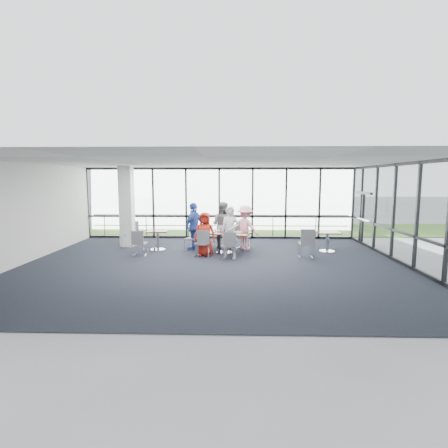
{
  "coord_description": "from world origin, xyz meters",
  "views": [
    {
      "loc": [
        0.67,
        -10.74,
        2.67
      ],
      "look_at": [
        0.32,
        1.52,
        1.1
      ],
      "focal_mm": 28.0,
      "sensor_mm": 36.0,
      "label": 1
    }
  ],
  "objects_px": {
    "side_table_right": "(328,235)",
    "diner_far_right": "(245,228)",
    "diner_near_left": "(205,234)",
    "chair_main_fr": "(243,237)",
    "chair_main_nl": "(202,243)",
    "structural_column": "(127,206)",
    "main_table": "(224,236)",
    "diner_far_left": "(222,225)",
    "chair_spare_r": "(306,244)",
    "diner_end": "(194,226)",
    "side_table_left": "(158,234)",
    "chair_main_end": "(192,238)",
    "chair_main_nr": "(229,246)",
    "diner_near_right": "(230,232)",
    "chair_main_fl": "(224,236)",
    "chair_spare_la": "(140,243)",
    "chair_spare_lb": "(130,234)"
  },
  "relations": [
    {
      "from": "chair_main_fl",
      "to": "chair_spare_la",
      "type": "relative_size",
      "value": 1.05
    },
    {
      "from": "diner_near_left",
      "to": "chair_spare_la",
      "type": "xyz_separation_m",
      "value": [
        -2.28,
        -0.09,
        -0.33
      ]
    },
    {
      "from": "chair_main_fl",
      "to": "chair_main_fr",
      "type": "relative_size",
      "value": 1.03
    },
    {
      "from": "side_table_left",
      "to": "diner_near_left",
      "type": "height_order",
      "value": "diner_near_left"
    },
    {
      "from": "main_table",
      "to": "side_table_right",
      "type": "bearing_deg",
      "value": 24.79
    },
    {
      "from": "diner_near_right",
      "to": "chair_main_fr",
      "type": "height_order",
      "value": "diner_near_right"
    },
    {
      "from": "chair_main_fl",
      "to": "chair_main_fr",
      "type": "xyz_separation_m",
      "value": [
        0.74,
        -0.19,
        -0.01
      ]
    },
    {
      "from": "diner_near_left",
      "to": "chair_main_nr",
      "type": "relative_size",
      "value": 1.67
    },
    {
      "from": "side_table_left",
      "to": "chair_main_end",
      "type": "xyz_separation_m",
      "value": [
        1.3,
        0.02,
        -0.17
      ]
    },
    {
      "from": "chair_spare_lb",
      "to": "structural_column",
      "type": "bearing_deg",
      "value": 3.81
    },
    {
      "from": "structural_column",
      "to": "chair_main_fl",
      "type": "xyz_separation_m",
      "value": [
        3.87,
        -0.19,
        -1.13
      ]
    },
    {
      "from": "main_table",
      "to": "chair_main_fl",
      "type": "height_order",
      "value": "chair_main_fl"
    },
    {
      "from": "side_table_left",
      "to": "chair_main_fr",
      "type": "height_order",
      "value": "chair_main_fr"
    },
    {
      "from": "chair_main_fl",
      "to": "diner_far_right",
      "type": "bearing_deg",
      "value": 169.6
    },
    {
      "from": "diner_near_right",
      "to": "diner_end",
      "type": "bearing_deg",
      "value": 153.25
    },
    {
      "from": "diner_far_left",
      "to": "chair_spare_la",
      "type": "height_order",
      "value": "diner_far_left"
    },
    {
      "from": "chair_main_nl",
      "to": "chair_main_fl",
      "type": "distance_m",
      "value": 1.82
    },
    {
      "from": "side_table_right",
      "to": "chair_main_nr",
      "type": "relative_size",
      "value": 0.91
    },
    {
      "from": "diner_near_left",
      "to": "chair_spare_la",
      "type": "relative_size",
      "value": 1.73
    },
    {
      "from": "side_table_right",
      "to": "diner_far_left",
      "type": "height_order",
      "value": "diner_far_left"
    },
    {
      "from": "main_table",
      "to": "diner_far_left",
      "type": "bearing_deg",
      "value": 116.6
    },
    {
      "from": "side_table_right",
      "to": "diner_near_right",
      "type": "bearing_deg",
      "value": -160.9
    },
    {
      "from": "diner_far_right",
      "to": "chair_main_nl",
      "type": "relative_size",
      "value": 1.82
    },
    {
      "from": "diner_near_left",
      "to": "chair_main_fl",
      "type": "xyz_separation_m",
      "value": [
        0.62,
        1.53,
        -0.31
      ]
    },
    {
      "from": "chair_main_nl",
      "to": "structural_column",
      "type": "bearing_deg",
      "value": 164.06
    },
    {
      "from": "diner_far_left",
      "to": "diner_far_right",
      "type": "distance_m",
      "value": 0.93
    },
    {
      "from": "main_table",
      "to": "chair_main_nl",
      "type": "relative_size",
      "value": 2.24
    },
    {
      "from": "side_table_right",
      "to": "diner_near_left",
      "type": "xyz_separation_m",
      "value": [
        -4.49,
        -0.85,
        0.14
      ]
    },
    {
      "from": "chair_main_fr",
      "to": "chair_main_fl",
      "type": "bearing_deg",
      "value": 18.26
    },
    {
      "from": "side_table_left",
      "to": "diner_far_right",
      "type": "xyz_separation_m",
      "value": [
        3.32,
        0.14,
        0.23
      ]
    },
    {
      "from": "diner_end",
      "to": "chair_main_fr",
      "type": "height_order",
      "value": "diner_end"
    },
    {
      "from": "chair_main_fl",
      "to": "chair_spare_lb",
      "type": "relative_size",
      "value": 0.98
    },
    {
      "from": "diner_near_right",
      "to": "chair_main_nr",
      "type": "distance_m",
      "value": 0.45
    },
    {
      "from": "structural_column",
      "to": "diner_far_right",
      "type": "height_order",
      "value": "structural_column"
    },
    {
      "from": "main_table",
      "to": "structural_column",
      "type": "bearing_deg",
      "value": -176.71
    },
    {
      "from": "chair_main_nr",
      "to": "chair_main_end",
      "type": "height_order",
      "value": "chair_main_nr"
    },
    {
      "from": "diner_far_left",
      "to": "chair_spare_la",
      "type": "xyz_separation_m",
      "value": [
        -2.84,
        -1.5,
        -0.46
      ]
    },
    {
      "from": "diner_near_left",
      "to": "chair_main_fr",
      "type": "bearing_deg",
      "value": 52.4
    },
    {
      "from": "diner_far_left",
      "to": "chair_spare_r",
      "type": "bearing_deg",
      "value": 177.78
    },
    {
      "from": "diner_far_left",
      "to": "structural_column",
      "type": "bearing_deg",
      "value": 22.99
    },
    {
      "from": "chair_spare_r",
      "to": "structural_column",
      "type": "bearing_deg",
      "value": 163.27
    },
    {
      "from": "diner_near_left",
      "to": "chair_spare_r",
      "type": "distance_m",
      "value": 3.5
    },
    {
      "from": "side_table_left",
      "to": "chair_main_fl",
      "type": "relative_size",
      "value": 0.89
    },
    {
      "from": "diner_far_left",
      "to": "chair_main_fr",
      "type": "xyz_separation_m",
      "value": [
        0.79,
        -0.08,
        -0.46
      ]
    },
    {
      "from": "main_table",
      "to": "diner_near_right",
      "type": "xyz_separation_m",
      "value": [
        0.22,
        -0.93,
        0.28
      ]
    },
    {
      "from": "chair_spare_r",
      "to": "chair_main_end",
      "type": "bearing_deg",
      "value": 162.55
    },
    {
      "from": "diner_near_left",
      "to": "chair_spare_la",
      "type": "distance_m",
      "value": 2.3
    },
    {
      "from": "diner_far_left",
      "to": "chair_main_nl",
      "type": "xyz_separation_m",
      "value": [
        -0.65,
        -1.56,
        -0.44
      ]
    },
    {
      "from": "side_table_right",
      "to": "diner_far_right",
      "type": "height_order",
      "value": "diner_far_right"
    },
    {
      "from": "side_table_right",
      "to": "chair_main_nr",
      "type": "xyz_separation_m",
      "value": [
        -3.64,
        -1.38,
        -0.16
      ]
    }
  ]
}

